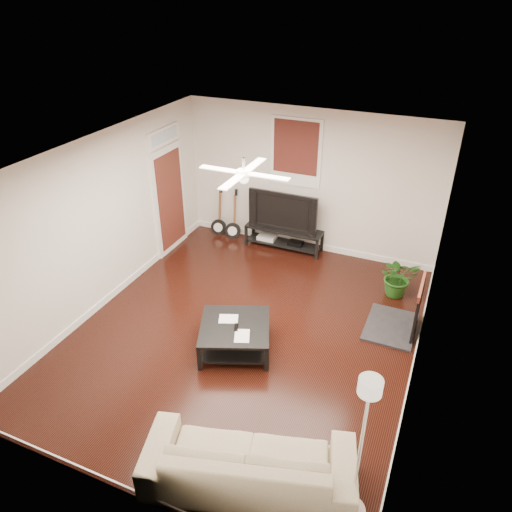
{
  "coord_description": "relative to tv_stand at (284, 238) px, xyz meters",
  "views": [
    {
      "loc": [
        2.51,
        -5.42,
        4.8
      ],
      "look_at": [
        0.0,
        0.4,
        1.15
      ],
      "focal_mm": 34.13,
      "sensor_mm": 36.0,
      "label": 1
    }
  ],
  "objects": [
    {
      "name": "guitar_right",
      "position": [
        -1.11,
        -0.06,
        0.31
      ],
      "size": [
        0.38,
        0.31,
        1.06
      ],
      "primitive_type": null,
      "rotation": [
        0.0,
        0.0,
        0.27
      ],
      "color": "black",
      "rests_on": "floor"
    },
    {
      "name": "coffee_table",
      "position": [
        0.43,
        -3.18,
        -0.01
      ],
      "size": [
        1.29,
        1.29,
        0.42
      ],
      "primitive_type": "cube",
      "rotation": [
        0.0,
        0.0,
        0.38
      ],
      "color": "black",
      "rests_on": "floor"
    },
    {
      "name": "door_left",
      "position": [
        -2.04,
        -0.88,
        1.03
      ],
      "size": [
        0.08,
        1.0,
        2.5
      ],
      "primitive_type": "cube",
      "color": "white",
      "rests_on": "wall_left"
    },
    {
      "name": "fireplace",
      "position": [
        2.62,
        -1.78,
        0.24
      ],
      "size": [
        0.8,
        1.1,
        0.92
      ],
      "primitive_type": "cube",
      "color": "black",
      "rests_on": "floor"
    },
    {
      "name": "room",
      "position": [
        0.42,
        -2.78,
        1.18
      ],
      "size": [
        5.01,
        6.01,
        2.81
      ],
      "color": "black",
      "rests_on": "ground"
    },
    {
      "name": "brick_accent",
      "position": [
        2.9,
        -1.78,
        1.18
      ],
      "size": [
        0.02,
        2.2,
        2.8
      ],
      "primitive_type": "cube",
      "color": "#AE4F38",
      "rests_on": "floor"
    },
    {
      "name": "floor_lamp",
      "position": [
        2.62,
        -5.01,
        0.7
      ],
      "size": [
        0.37,
        0.37,
        1.84
      ],
      "primitive_type": null,
      "rotation": [
        0.0,
        0.0,
        0.27
      ],
      "color": "silver",
      "rests_on": "floor"
    },
    {
      "name": "window_back",
      "position": [
        0.12,
        0.19,
        1.73
      ],
      "size": [
        1.0,
        0.06,
        1.3
      ],
      "primitive_type": "cube",
      "color": "#3B1210",
      "rests_on": "wall_back"
    },
    {
      "name": "tv_stand",
      "position": [
        0.0,
        0.0,
        0.0
      ],
      "size": [
        1.55,
        0.41,
        0.44
      ],
      "primitive_type": "cube",
      "color": "black",
      "rests_on": "floor"
    },
    {
      "name": "sofa",
      "position": [
        1.51,
        -5.11,
        0.11
      ],
      "size": [
        2.41,
        1.45,
        0.66
      ],
      "primitive_type": "imported",
      "rotation": [
        0.0,
        0.0,
        3.41
      ],
      "color": "tan",
      "rests_on": "floor"
    },
    {
      "name": "guitar_left",
      "position": [
        -1.46,
        -0.03,
        0.31
      ],
      "size": [
        0.36,
        0.28,
        1.06
      ],
      "primitive_type": null,
      "rotation": [
        0.0,
        0.0,
        0.16
      ],
      "color": "black",
      "rests_on": "floor"
    },
    {
      "name": "ceiling_fan",
      "position": [
        0.42,
        -2.78,
        2.38
      ],
      "size": [
        1.24,
        1.24,
        0.32
      ],
      "primitive_type": null,
      "color": "white",
      "rests_on": "ceiling"
    },
    {
      "name": "tv",
      "position": [
        0.0,
        0.02,
        0.62
      ],
      "size": [
        1.39,
        0.18,
        0.8
      ],
      "primitive_type": "imported",
      "color": "black",
      "rests_on": "tv_stand"
    },
    {
      "name": "potted_plant",
      "position": [
        2.39,
        -0.81,
        0.14
      ],
      "size": [
        0.81,
        0.77,
        0.72
      ],
      "primitive_type": "imported",
      "rotation": [
        0.0,
        0.0,
        0.41
      ],
      "color": "#1F5518",
      "rests_on": "floor"
    }
  ]
}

